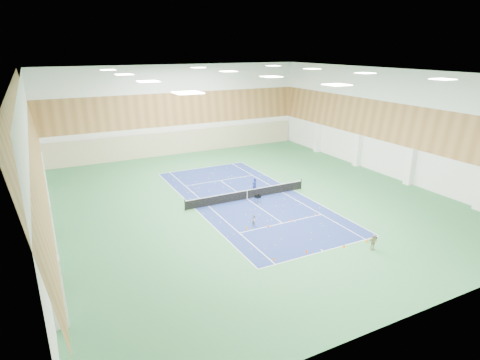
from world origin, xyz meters
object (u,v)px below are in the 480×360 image
at_px(ball_cart, 258,199).
at_px(coach, 254,186).
at_px(tennis_net, 247,194).
at_px(child_court, 254,220).
at_px(child_apron, 373,242).

bearing_deg(ball_cart, coach, 65.30).
xyz_separation_m(tennis_net, coach, (1.41, 1.07, 0.28)).
bearing_deg(child_court, tennis_net, 54.17).
height_order(tennis_net, child_court, tennis_net).
height_order(child_court, child_apron, child_apron).
distance_m(coach, child_apron, 14.52).
relative_size(tennis_net, ball_cart, 15.79).
bearing_deg(child_apron, ball_cart, 121.59).
xyz_separation_m(child_court, child_apron, (5.73, -7.57, 0.10)).
bearing_deg(coach, tennis_net, 21.46).
bearing_deg(ball_cart, child_court, -125.13).
distance_m(tennis_net, child_court, 6.20).
distance_m(child_apron, ball_cart, 12.26).
height_order(tennis_net, coach, coach).
bearing_deg(child_court, child_apron, -66.38).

